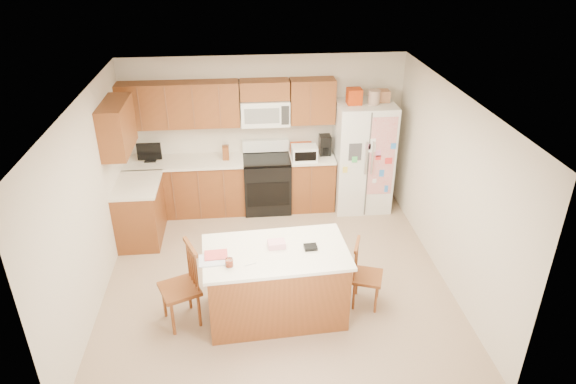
{
  "coord_description": "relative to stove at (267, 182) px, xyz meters",
  "views": [
    {
      "loc": [
        -0.39,
        -5.68,
        4.24
      ],
      "look_at": [
        0.2,
        0.35,
        1.1
      ],
      "focal_mm": 32.0,
      "sensor_mm": 36.0,
      "label": 1
    }
  ],
  "objects": [
    {
      "name": "room_shell",
      "position": [
        0.0,
        -1.94,
        0.97
      ],
      "size": [
        4.6,
        4.6,
        2.52
      ],
      "color": "beige",
      "rests_on": "ground"
    },
    {
      "name": "cabinetry",
      "position": [
        -0.98,
        -0.15,
        0.44
      ],
      "size": [
        3.36,
        1.56,
        2.15
      ],
      "color": "brown",
      "rests_on": "ground"
    },
    {
      "name": "windsor_chair_left",
      "position": [
        -1.16,
        -2.71,
        0.01
      ],
      "size": [
        0.56,
        0.57,
        1.03
      ],
      "color": "brown",
      "rests_on": "ground"
    },
    {
      "name": "refrigerator",
      "position": [
        1.57,
        -0.06,
        0.45
      ],
      "size": [
        0.9,
        0.79,
        2.04
      ],
      "color": "white",
      "rests_on": "ground"
    },
    {
      "name": "windsor_chair_back",
      "position": [
        -0.12,
        -2.1,
        -0.06
      ],
      "size": [
        0.38,
        0.36,
        0.87
      ],
      "color": "brown",
      "rests_on": "ground"
    },
    {
      "name": "ground",
      "position": [
        0.0,
        -1.94,
        -0.47
      ],
      "size": [
        4.5,
        4.5,
        0.0
      ],
      "primitive_type": "plane",
      "color": "#997A63",
      "rests_on": "ground"
    },
    {
      "name": "island",
      "position": [
        -0.05,
        -2.69,
        -0.01
      ],
      "size": [
        1.74,
        1.08,
        1.01
      ],
      "color": "brown",
      "rests_on": "ground"
    },
    {
      "name": "windsor_chair_right",
      "position": [
        1.06,
        -2.6,
        -0.06
      ],
      "size": [
        0.47,
        0.48,
        0.88
      ],
      "color": "brown",
      "rests_on": "ground"
    },
    {
      "name": "stove",
      "position": [
        0.0,
        0.0,
        0.0
      ],
      "size": [
        0.76,
        0.65,
        1.13
      ],
      "color": "black",
      "rests_on": "ground"
    }
  ]
}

